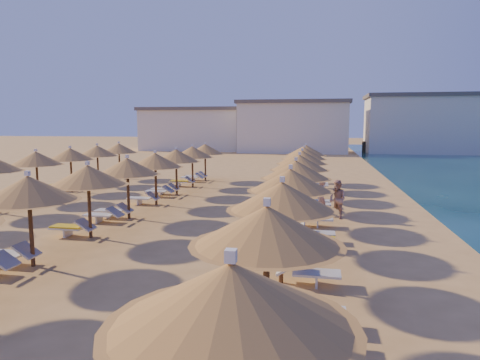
% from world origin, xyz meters
% --- Properties ---
extents(ground, '(220.00, 220.00, 0.00)m').
position_xyz_m(ground, '(0.00, 0.00, 0.00)').
color(ground, '#E0AA62').
rests_on(ground, ground).
extents(jetty, '(30.04, 11.46, 1.50)m').
position_xyz_m(jetty, '(26.05, 45.21, 0.75)').
color(jetty, black).
rests_on(jetty, ground).
extents(hotel_blocks, '(48.85, 10.74, 8.10)m').
position_xyz_m(hotel_blocks, '(3.23, 46.48, 3.70)').
color(hotel_blocks, silver).
rests_on(hotel_blocks, ground).
extents(parasol_row_east, '(2.83, 31.34, 2.76)m').
position_xyz_m(parasol_row_east, '(4.06, -1.29, 2.21)').
color(parasol_row_east, brown).
rests_on(parasol_row_east, ground).
extents(parasol_row_west, '(2.83, 31.34, 2.76)m').
position_xyz_m(parasol_row_west, '(-3.06, -1.29, 2.21)').
color(parasol_row_west, brown).
rests_on(parasol_row_west, ground).
extents(parasol_row_inland, '(2.83, 25.00, 2.76)m').
position_xyz_m(parasol_row_inland, '(-9.68, 1.88, 2.21)').
color(parasol_row_inland, brown).
rests_on(parasol_row_inland, ground).
extents(loungers, '(16.75, 29.11, 0.66)m').
position_xyz_m(loungers, '(-1.85, -0.77, 0.34)').
color(loungers, silver).
rests_on(loungers, ground).
extents(beachgoer_c, '(1.10, 1.08, 1.86)m').
position_xyz_m(beachgoer_c, '(3.93, 9.20, 0.93)').
color(beachgoer_c, tan).
rests_on(beachgoer_c, ground).
extents(beachgoer_b, '(1.02, 1.02, 1.67)m').
position_xyz_m(beachgoer_b, '(5.78, 1.98, 0.84)').
color(beachgoer_b, tan).
rests_on(beachgoer_b, ground).
extents(beachgoer_a, '(0.51, 0.66, 1.63)m').
position_xyz_m(beachgoer_a, '(5.09, 2.50, 0.81)').
color(beachgoer_a, tan).
rests_on(beachgoer_a, ground).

